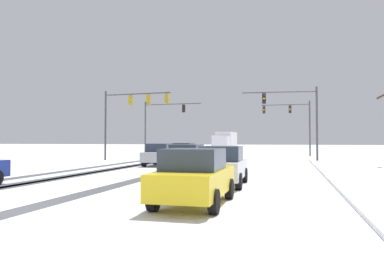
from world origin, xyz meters
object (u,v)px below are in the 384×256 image
traffic_signal_far_left (161,118)px  car_silver_second (160,154)px  traffic_signal_far_right (293,117)px  car_white_fourth (222,166)px  traffic_signal_near_right (295,111)px  car_yellow_cab_sixth (195,176)px  traffic_signal_near_left (131,108)px  box_truck_delivery (225,142)px  car_black_third (187,159)px  car_grey_lead (184,152)px

traffic_signal_far_left → car_silver_second: (5.58, -15.82, -3.67)m
traffic_signal_far_right → car_white_fourth: traffic_signal_far_right is taller
traffic_signal_far_right → traffic_signal_near_right: (0.14, -12.13, -0.17)m
car_yellow_cab_sixth → car_silver_second: bearing=113.0°
traffic_signal_near_right → car_silver_second: bearing=-141.4°
car_yellow_cab_sixth → traffic_signal_near_left: bearing=118.4°
traffic_signal_far_left → car_white_fourth: bearing=-65.5°
car_yellow_cab_sixth → traffic_signal_far_right: bearing=85.1°
traffic_signal_far_left → car_white_fourth: size_ratio=1.69×
traffic_signal_near_left → box_truck_delivery: traffic_signal_near_left is taller
traffic_signal_far_right → car_black_third: size_ratio=1.58×
traffic_signal_near_left → car_grey_lead: (5.10, -0.03, -3.99)m
car_black_third → traffic_signal_far_right: bearing=76.6°
car_silver_second → car_black_third: 6.45m
traffic_signal_far_right → traffic_signal_near_left: same height
traffic_signal_far_right → box_truck_delivery: size_ratio=0.87×
car_silver_second → car_yellow_cab_sixth: size_ratio=1.01×
car_white_fourth → car_black_third: bearing=119.1°
box_truck_delivery → car_grey_lead: bearing=-90.5°
car_grey_lead → car_black_third: bearing=-73.2°
traffic_signal_far_right → traffic_signal_near_right: 12.13m
traffic_signal_near_left → car_yellow_cab_sixth: bearing=-61.6°
traffic_signal_near_right → traffic_signal_near_left: bearing=-172.2°
traffic_signal_near_left → car_yellow_cab_sixth: (11.47, -21.22, -3.99)m
car_white_fourth → car_yellow_cab_sixth: bearing=-89.5°
traffic_signal_far_right → traffic_signal_near_right: size_ratio=1.00×
car_black_third → box_truck_delivery: size_ratio=0.55×
traffic_signal_near_left → traffic_signal_near_right: bearing=7.8°
car_black_third → traffic_signal_near_right: bearing=64.9°
traffic_signal_near_right → box_truck_delivery: size_ratio=0.87×
traffic_signal_near_left → box_truck_delivery: (5.28, 20.48, -3.18)m
traffic_signal_near_left → car_white_fourth: traffic_signal_near_left is taller
car_black_third → box_truck_delivery: bearing=95.7°
traffic_signal_near_left → car_yellow_cab_sixth: 24.45m
traffic_signal_far_right → car_black_third: 26.24m
traffic_signal_far_right → traffic_signal_far_left: size_ratio=0.92×
traffic_signal_far_right → traffic_signal_near_right: same height
traffic_signal_near_right → car_black_third: (-6.15, -13.13, -3.64)m
box_truck_delivery → traffic_signal_near_left: bearing=-104.5°
car_yellow_cab_sixth → car_grey_lead: bearing=106.7°
car_silver_second → car_yellow_cab_sixth: (6.56, -15.48, 0.00)m
traffic_signal_near_left → car_silver_second: traffic_signal_near_left is taller
traffic_signal_near_left → traffic_signal_near_right: 14.75m
car_black_third → car_yellow_cab_sixth: same height
box_truck_delivery → car_silver_second: bearing=-90.8°
car_grey_lead → car_black_third: same height
car_yellow_cab_sixth → box_truck_delivery: box_truck_delivery is taller
traffic_signal_far_right → car_grey_lead: 17.40m
traffic_signal_near_left → car_white_fourth: (11.42, -16.46, -3.99)m
car_white_fourth → box_truck_delivery: bearing=99.4°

